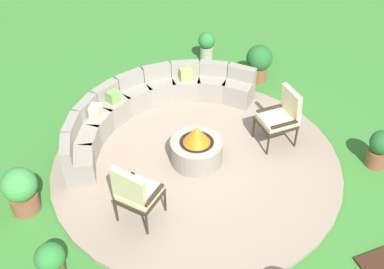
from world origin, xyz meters
name	(u,v)px	position (x,y,z in m)	size (l,w,h in m)	color
ground_plane	(196,163)	(0.00, 0.00, 0.00)	(24.00, 24.00, 0.00)	#387A2D
patio_circle	(196,161)	(0.00, 0.00, 0.03)	(4.69, 4.69, 0.06)	gray
fire_pit	(197,148)	(0.00, 0.00, 0.32)	(0.85, 0.85, 0.67)	gray
curved_stone_bench	(147,106)	(-0.41, 1.37, 0.34)	(3.78, 2.05, 0.69)	gray
lounge_chair_front_left	(135,192)	(-1.23, -0.85, 0.62)	(0.75, 0.78, 1.09)	#2D2319
lounge_chair_front_right	(281,115)	(1.49, -0.04, 0.59)	(0.60, 0.54, 1.00)	#2D2319
potted_plant_0	(21,189)	(-2.69, -0.02, 0.42)	(0.50, 0.50, 0.76)	brown
potted_plant_1	(259,61)	(2.10, 1.86, 0.45)	(0.53, 0.53, 0.79)	brown
potted_plant_2	(380,148)	(2.71, -1.10, 0.37)	(0.39, 0.39, 0.67)	brown
potted_plant_3	(51,261)	(-2.46, -1.33, 0.34)	(0.38, 0.38, 0.60)	brown
potted_plant_5	(207,45)	(1.43, 3.01, 0.38)	(0.36, 0.36, 0.67)	#A89E8E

